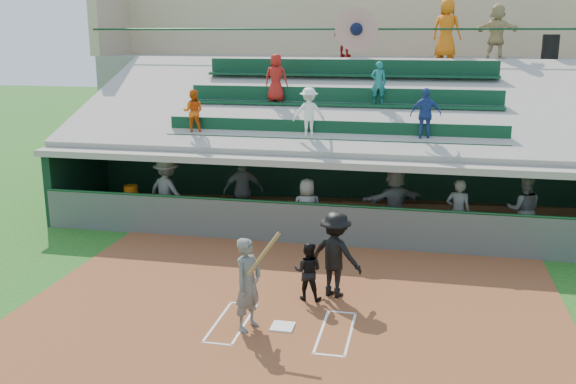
% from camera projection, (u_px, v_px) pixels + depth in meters
% --- Properties ---
extents(ground, '(100.00, 100.00, 0.00)m').
position_uv_depth(ground, '(283.00, 328.00, 12.27)').
color(ground, '#1E5618').
rests_on(ground, ground).
extents(dirt_slab, '(11.00, 9.00, 0.02)m').
position_uv_depth(dirt_slab, '(288.00, 317.00, 12.74)').
color(dirt_slab, brown).
rests_on(dirt_slab, ground).
extents(home_plate, '(0.43, 0.43, 0.03)m').
position_uv_depth(home_plate, '(283.00, 326.00, 12.26)').
color(home_plate, white).
rests_on(home_plate, dirt_slab).
extents(batters_box_chalk, '(2.65, 1.85, 0.01)m').
position_uv_depth(batters_box_chalk, '(283.00, 327.00, 12.26)').
color(batters_box_chalk, white).
rests_on(batters_box_chalk, dirt_slab).
extents(dugout_floor, '(16.00, 3.50, 0.04)m').
position_uv_depth(dugout_floor, '(332.00, 226.00, 18.67)').
color(dugout_floor, gray).
rests_on(dugout_floor, ground).
extents(concourse_slab, '(20.00, 3.00, 4.60)m').
position_uv_depth(concourse_slab, '(358.00, 118.00, 24.52)').
color(concourse_slab, gray).
rests_on(concourse_slab, ground).
extents(grandstand, '(20.40, 10.40, 7.80)m').
position_uv_depth(grandstand, '(349.00, 131.00, 21.69)').
color(grandstand, '#525853').
rests_on(grandstand, ground).
extents(batter_at_plate, '(0.95, 0.80, 1.95)m').
position_uv_depth(batter_at_plate, '(248.00, 284.00, 12.01)').
color(batter_at_plate, '#525450').
rests_on(batter_at_plate, dirt_slab).
extents(catcher, '(0.61, 0.48, 1.25)m').
position_uv_depth(catcher, '(308.00, 271.00, 13.41)').
color(catcher, black).
rests_on(catcher, dirt_slab).
extents(home_umpire, '(1.35, 1.05, 1.84)m').
position_uv_depth(home_umpire, '(335.00, 254.00, 13.55)').
color(home_umpire, black).
rests_on(home_umpire, dirt_slab).
extents(dugout_bench, '(15.89, 2.12, 0.48)m').
position_uv_depth(dugout_bench, '(346.00, 208.00, 19.62)').
color(dugout_bench, brown).
rests_on(dugout_bench, dugout_floor).
extents(white_table, '(0.78, 0.63, 0.63)m').
position_uv_depth(white_table, '(133.00, 209.00, 19.23)').
color(white_table, silver).
rests_on(white_table, dugout_floor).
extents(water_cooler, '(0.41, 0.41, 0.41)m').
position_uv_depth(water_cooler, '(131.00, 192.00, 19.09)').
color(water_cooler, orange).
rests_on(water_cooler, white_table).
extents(dugout_player_a, '(1.46, 1.13, 1.99)m').
position_uv_depth(dugout_player_a, '(167.00, 191.00, 18.53)').
color(dugout_player_a, '#5D605A').
rests_on(dugout_player_a, dugout_floor).
extents(dugout_player_b, '(1.25, 0.87, 1.98)m').
position_uv_depth(dugout_player_b, '(243.00, 191.00, 18.59)').
color(dugout_player_b, '#525550').
rests_on(dugout_player_b, dugout_floor).
extents(dugout_player_c, '(0.95, 0.75, 1.69)m').
position_uv_depth(dugout_player_c, '(307.00, 210.00, 17.17)').
color(dugout_player_c, '#5C5E59').
rests_on(dugout_player_c, dugout_floor).
extents(dugout_player_d, '(1.83, 1.43, 1.94)m').
position_uv_depth(dugout_player_d, '(394.00, 202.00, 17.48)').
color(dugout_player_d, '#61645F').
rests_on(dugout_player_d, dugout_floor).
extents(dugout_player_e, '(0.70, 0.52, 1.77)m').
position_uv_depth(dugout_player_e, '(458.00, 212.00, 16.77)').
color(dugout_player_e, '#575A55').
rests_on(dugout_player_e, dugout_floor).
extents(dugout_player_f, '(0.91, 0.71, 1.83)m').
position_uv_depth(dugout_player_f, '(523.00, 210.00, 16.89)').
color(dugout_player_f, '#5A5D58').
rests_on(dugout_player_f, dugout_floor).
extents(trash_bin, '(0.55, 0.55, 0.83)m').
position_uv_depth(trash_bin, '(550.00, 47.00, 21.47)').
color(trash_bin, black).
rests_on(trash_bin, concourse_slab).
extents(concourse_staff_a, '(1.01, 0.72, 1.59)m').
position_uv_depth(concourse_staff_a, '(346.00, 35.00, 23.43)').
color(concourse_staff_a, '#A41213').
rests_on(concourse_staff_a, concourse_slab).
extents(concourse_staff_b, '(1.15, 0.94, 2.02)m').
position_uv_depth(concourse_staff_b, '(447.00, 29.00, 22.24)').
color(concourse_staff_b, orange).
rests_on(concourse_staff_b, concourse_slab).
extents(concourse_staff_c, '(1.78, 1.15, 1.84)m').
position_uv_depth(concourse_staff_c, '(497.00, 31.00, 21.75)').
color(concourse_staff_c, tan).
rests_on(concourse_staff_c, concourse_slab).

